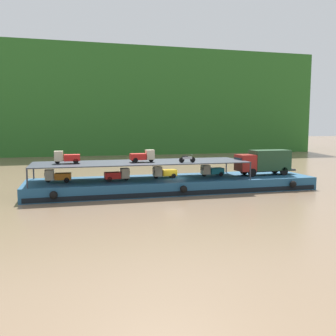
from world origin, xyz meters
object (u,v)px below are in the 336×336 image
object	(u,v)px
mini_truck_lower_aft	(117,175)
mini_truck_lower_fore	(212,170)
mini_truck_lower_mid	(164,172)
mini_truck_upper_mid	(143,156)
covered_lorry	(264,161)
mini_truck_lower_stern	(58,176)
cargo_barge	(173,184)
motorcycle_upper_port	(187,159)
mini_truck_upper_stern	(67,157)

from	to	relation	value
mini_truck_lower_aft	mini_truck_lower_fore	size ratio (longest dim) A/B	1.00
mini_truck_lower_mid	mini_truck_upper_mid	xyz separation A→B (m)	(-2.66, -0.55, 2.00)
covered_lorry	mini_truck_lower_aft	distance (m)	18.34
mini_truck_lower_mid	mini_truck_upper_mid	bearing A→B (deg)	-168.44
mini_truck_lower_fore	mini_truck_lower_aft	bearing A→B (deg)	-175.23
mini_truck_lower_stern	mini_truck_lower_fore	bearing A→B (deg)	1.08
covered_lorry	mini_truck_upper_mid	distance (m)	15.42
mini_truck_lower_stern	cargo_barge	bearing A→B (deg)	-0.43
covered_lorry	motorcycle_upper_port	xyz separation A→B (m)	(-10.68, -1.83, 0.74)
covered_lorry	motorcycle_upper_port	size ratio (longest dim) A/B	4.17
mini_truck_lower_fore	motorcycle_upper_port	bearing A→B (deg)	-148.11
mini_truck_upper_mid	cargo_barge	bearing A→B (deg)	4.50
mini_truck_upper_stern	covered_lorry	bearing A→B (deg)	-1.18
mini_truck_lower_fore	mini_truck_lower_mid	bearing A→B (deg)	-178.26
cargo_barge	mini_truck_lower_aft	size ratio (longest dim) A/B	12.01
mini_truck_lower_aft	mini_truck_upper_mid	world-z (taller)	mini_truck_upper_mid
cargo_barge	mini_truck_lower_mid	world-z (taller)	mini_truck_lower_mid
mini_truck_lower_mid	motorcycle_upper_port	distance (m)	3.54
cargo_barge	mini_truck_upper_stern	xyz separation A→B (m)	(-12.03, 0.27, 3.44)
cargo_barge	mini_truck_lower_stern	xyz separation A→B (m)	(-13.04, 0.10, 1.44)
mini_truck_lower_mid	mini_truck_lower_fore	bearing A→B (deg)	1.74
cargo_barge	covered_lorry	xyz separation A→B (m)	(11.69, -0.22, 2.45)
cargo_barge	covered_lorry	distance (m)	11.94
covered_lorry	mini_truck_upper_mid	xyz separation A→B (m)	(-15.39, -0.07, 1.00)
mini_truck_lower_stern	mini_truck_lower_fore	world-z (taller)	same
mini_truck_lower_mid	mini_truck_upper_stern	distance (m)	11.17
cargo_barge	mini_truck_lower_aft	world-z (taller)	mini_truck_lower_aft
mini_truck_lower_stern	mini_truck_lower_aft	size ratio (longest dim) A/B	1.00
mini_truck_lower_aft	mini_truck_upper_mid	size ratio (longest dim) A/B	1.00
mini_truck_upper_mid	motorcycle_upper_port	world-z (taller)	mini_truck_upper_mid
mini_truck_lower_stern	mini_truck_upper_mid	size ratio (longest dim) A/B	1.00
mini_truck_lower_fore	mini_truck_upper_mid	distance (m)	8.96
mini_truck_lower_mid	covered_lorry	bearing A→B (deg)	-2.12
covered_lorry	mini_truck_lower_aft	world-z (taller)	covered_lorry
mini_truck_lower_mid	cargo_barge	bearing A→B (deg)	-13.74
cargo_barge	mini_truck_upper_stern	size ratio (longest dim) A/B	12.06
mini_truck_lower_fore	cargo_barge	bearing A→B (deg)	-175.00
cargo_barge	mini_truck_upper_stern	bearing A→B (deg)	178.70
mini_truck_upper_mid	motorcycle_upper_port	bearing A→B (deg)	-20.37
covered_lorry	mini_truck_lower_stern	distance (m)	24.75
mini_truck_upper_stern	mini_truck_lower_stern	bearing A→B (deg)	-170.20
covered_lorry	mini_truck_lower_mid	bearing A→B (deg)	177.88
covered_lorry	mini_truck_lower_fore	distance (m)	6.80
covered_lorry	cargo_barge	bearing A→B (deg)	178.94
mini_truck_lower_aft	mini_truck_lower_fore	world-z (taller)	same
mini_truck_lower_mid	motorcycle_upper_port	xyz separation A→B (m)	(2.05, -2.30, 1.74)
mini_truck_lower_mid	mini_truck_upper_mid	distance (m)	3.38
cargo_barge	mini_truck_upper_mid	bearing A→B (deg)	-175.50
mini_truck_lower_aft	mini_truck_lower_mid	distance (m)	5.64
mini_truck_lower_stern	mini_truck_lower_fore	xyz separation A→B (m)	(18.03, 0.34, 0.00)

